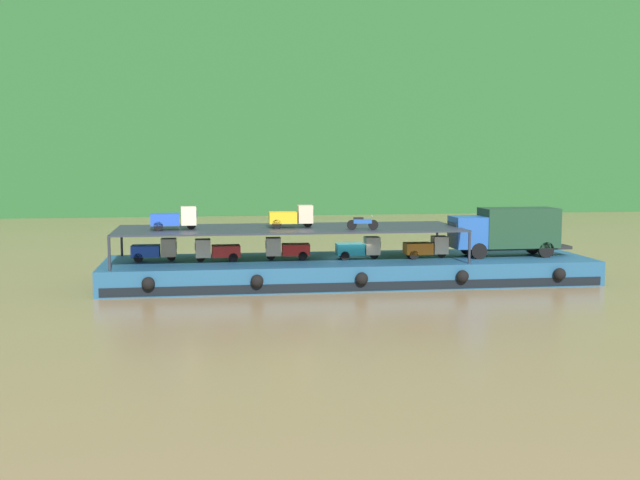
{
  "coord_description": "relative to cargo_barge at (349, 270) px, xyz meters",
  "views": [
    {
      "loc": [
        -8.88,
        -48.43,
        8.04
      ],
      "look_at": [
        -1.87,
        0.0,
        2.7
      ],
      "focal_mm": 44.29,
      "sensor_mm": 36.0,
      "label": 1
    }
  ],
  "objects": [
    {
      "name": "motorcycle_upper_port",
      "position": [
        0.41,
        -2.01,
        3.18
      ],
      "size": [
        1.9,
        0.55,
        0.87
      ],
      "color": "black",
      "rests_on": "cargo_rack"
    },
    {
      "name": "cargo_barge",
      "position": [
        0.0,
        0.0,
        0.0
      ],
      "size": [
        30.37,
        8.2,
        1.5
      ],
      "color": "navy",
      "rests_on": "ground"
    },
    {
      "name": "ground_plane",
      "position": [
        0.0,
        0.03,
        -0.75
      ],
      "size": [
        400.0,
        400.0,
        0.0
      ],
      "primitive_type": "plane",
      "color": "olive"
    },
    {
      "name": "mini_truck_lower_bow",
      "position": [
        4.87,
        -0.46,
        1.44
      ],
      "size": [
        2.75,
        1.21,
        1.38
      ],
      "color": "orange",
      "rests_on": "cargo_barge"
    },
    {
      "name": "mini_truck_upper_stern",
      "position": [
        -10.78,
        -0.31,
        3.44
      ],
      "size": [
        2.78,
        1.28,
        1.38
      ],
      "color": "#1E47B7",
      "rests_on": "cargo_rack"
    },
    {
      "name": "mini_truck_lower_aft",
      "position": [
        -8.28,
        -0.11,
        1.44
      ],
      "size": [
        2.77,
        1.25,
        1.38
      ],
      "color": "red",
      "rests_on": "cargo_barge"
    },
    {
      "name": "cargo_rack",
      "position": [
        -3.8,
        0.03,
        2.69
      ],
      "size": [
        21.17,
        6.81,
        2.0
      ],
      "color": "#232833",
      "rests_on": "cargo_barge"
    },
    {
      "name": "mini_truck_lower_fore",
      "position": [
        0.55,
        -0.26,
        1.44
      ],
      "size": [
        2.76,
        1.23,
        1.38
      ],
      "color": "teal",
      "rests_on": "cargo_barge"
    },
    {
      "name": "mini_truck_upper_mid",
      "position": [
        -3.62,
        0.09,
        3.44
      ],
      "size": [
        2.77,
        1.25,
        1.38
      ],
      "color": "gold",
      "rests_on": "cargo_rack"
    },
    {
      "name": "covered_lorry",
      "position": [
        10.2,
        -0.32,
        2.44
      ],
      "size": [
        7.87,
        2.33,
        3.1
      ],
      "color": "#1E4C99",
      "rests_on": "cargo_barge"
    },
    {
      "name": "mini_truck_lower_stern",
      "position": [
        -12.03,
        0.61,
        1.44
      ],
      "size": [
        2.75,
        1.22,
        1.38
      ],
      "color": "#1E47B7",
      "rests_on": "cargo_barge"
    },
    {
      "name": "hillside_far_bank",
      "position": [
        0.0,
        72.09,
        23.84
      ],
      "size": [
        130.9,
        37.32,
        43.66
      ],
      "color": "#235628",
      "rests_on": "ground"
    },
    {
      "name": "mini_truck_lower_mid",
      "position": [
        -3.95,
        0.08,
        1.44
      ],
      "size": [
        2.78,
        1.27,
        1.38
      ],
      "color": "red",
      "rests_on": "cargo_barge"
    }
  ]
}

